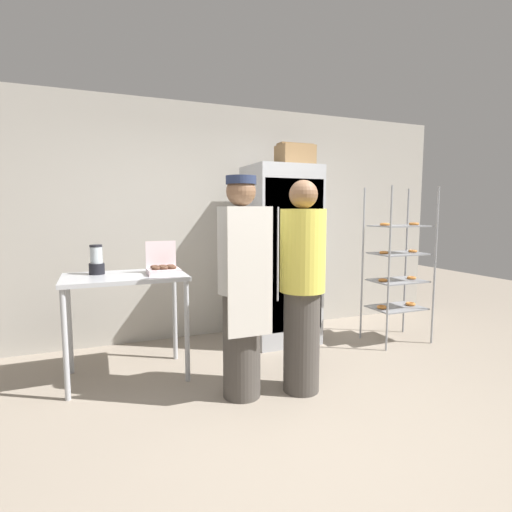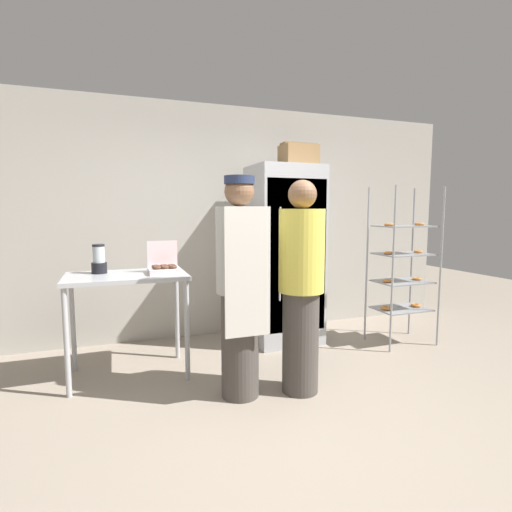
{
  "view_description": "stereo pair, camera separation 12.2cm",
  "coord_description": "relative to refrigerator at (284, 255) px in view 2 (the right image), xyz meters",
  "views": [
    {
      "loc": [
        -1.31,
        -2.4,
        1.5
      ],
      "look_at": [
        -0.01,
        0.82,
        1.1
      ],
      "focal_mm": 28.0,
      "sensor_mm": 36.0,
      "label": 1
    },
    {
      "loc": [
        -1.2,
        -2.45,
        1.5
      ],
      "look_at": [
        -0.01,
        0.82,
        1.1
      ],
      "focal_mm": 28.0,
      "sensor_mm": 36.0,
      "label": 2
    }
  ],
  "objects": [
    {
      "name": "cardboard_storage_box",
      "position": [
        0.14,
        -0.05,
        1.11
      ],
      "size": [
        0.39,
        0.29,
        0.24
      ],
      "color": "#937047",
      "rests_on": "refrigerator"
    },
    {
      "name": "person_customer",
      "position": [
        -0.41,
        -1.27,
        -0.11
      ],
      "size": [
        0.37,
        0.37,
        1.74
      ],
      "color": "#47423D",
      "rests_on": "ground_plane"
    },
    {
      "name": "ground_plane",
      "position": [
        -0.65,
        -1.69,
        -1.0
      ],
      "size": [
        14.0,
        14.0,
        0.0
      ],
      "primitive_type": "plane",
      "color": "gray"
    },
    {
      "name": "blender_pitcher",
      "position": [
        -1.96,
        -0.3,
        0.05
      ],
      "size": [
        0.13,
        0.13,
        0.26
      ],
      "color": "black",
      "rests_on": "prep_counter"
    },
    {
      "name": "baking_rack",
      "position": [
        1.22,
        -0.54,
        -0.14
      ],
      "size": [
        0.66,
        0.47,
        1.76
      ],
      "color": "#93969B",
      "rests_on": "ground_plane"
    },
    {
      "name": "donut_box",
      "position": [
        -1.41,
        -0.51,
        -0.01
      ],
      "size": [
        0.28,
        0.25,
        0.29
      ],
      "color": "silver",
      "rests_on": "prep_counter"
    },
    {
      "name": "prep_counter",
      "position": [
        -1.73,
        -0.44,
        -0.18
      ],
      "size": [
        1.04,
        0.66,
        0.94
      ],
      "color": "#ADAFB5",
      "rests_on": "ground_plane"
    },
    {
      "name": "person_baker",
      "position": [
        -0.9,
        -1.18,
        -0.08
      ],
      "size": [
        0.37,
        0.39,
        1.77
      ],
      "color": "#47423D",
      "rests_on": "ground_plane"
    },
    {
      "name": "refrigerator",
      "position": [
        0.0,
        0.0,
        0.0
      ],
      "size": [
        0.74,
        0.72,
        2.0
      ],
      "color": "#ADAFB5",
      "rests_on": "ground_plane"
    },
    {
      "name": "back_wall",
      "position": [
        -0.65,
        0.59,
        0.37
      ],
      "size": [
        6.4,
        0.12,
        2.73
      ],
      "primitive_type": "cube",
      "color": "#ADA89E",
      "rests_on": "ground_plane"
    }
  ]
}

